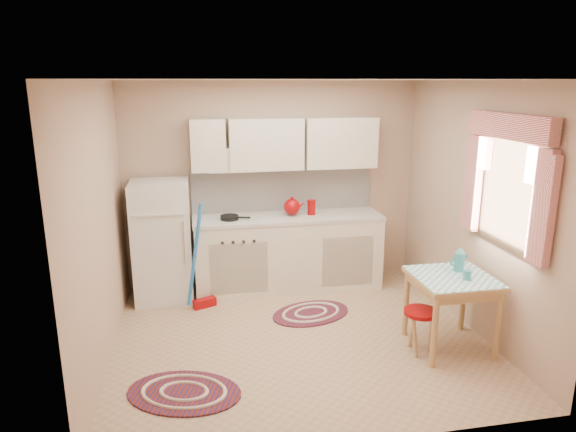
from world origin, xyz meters
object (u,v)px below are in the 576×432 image
(base_cabinets, at_px, (288,253))
(stool, at_px, (420,331))
(table, at_px, (450,312))
(fridge, at_px, (162,241))

(base_cabinets, relative_size, stool, 5.36)
(table, height_order, stool, table)
(fridge, distance_m, table, 3.23)
(fridge, height_order, base_cabinets, fridge)
(base_cabinets, xyz_separation_m, stool, (0.93, -1.78, -0.23))
(base_cabinets, bearing_deg, table, -54.61)
(stool, bearing_deg, fridge, 144.41)
(fridge, bearing_deg, stool, -35.59)
(base_cabinets, xyz_separation_m, table, (1.24, -1.75, -0.08))
(base_cabinets, bearing_deg, fridge, -178.07)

